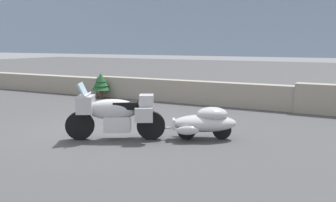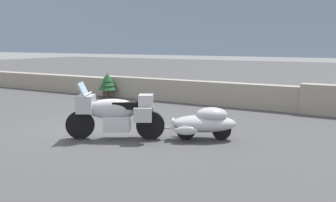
{
  "view_description": "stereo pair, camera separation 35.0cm",
  "coord_description": "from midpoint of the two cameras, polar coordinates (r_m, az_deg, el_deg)",
  "views": [
    {
      "loc": [
        5.95,
        -7.34,
        2.21
      ],
      "look_at": [
        1.82,
        0.44,
        0.85
      ],
      "focal_mm": 39.75,
      "sensor_mm": 36.0,
      "label": 1
    },
    {
      "loc": [
        6.26,
        -7.17,
        2.21
      ],
      "look_at": [
        1.82,
        0.44,
        0.85
      ],
      "focal_mm": 39.75,
      "sensor_mm": 36.0,
      "label": 2
    }
  ],
  "objects": [
    {
      "name": "touring_motorcycle",
      "position": [
        8.7,
        -9.28,
        -1.86
      ],
      "size": [
        2.09,
        1.39,
        1.33
      ],
      "color": "black",
      "rests_on": "ground"
    },
    {
      "name": "car_shaped_trailer",
      "position": [
        8.69,
        4.5,
        -3.21
      ],
      "size": [
        2.1,
        1.38,
        0.76
      ],
      "color": "black",
      "rests_on": "ground"
    },
    {
      "name": "ground_plane",
      "position": [
        9.74,
        -11.85,
        -4.53
      ],
      "size": [
        80.0,
        80.0,
        0.0
      ],
      "primitive_type": "plane",
      "color": "#424244"
    },
    {
      "name": "stone_guard_wall",
      "position": [
        13.93,
        2.73,
        1.43
      ],
      "size": [
        24.0,
        0.57,
        0.95
      ],
      "color": "gray",
      "rests_on": "ground"
    },
    {
      "name": "pine_sapling_near",
      "position": [
        15.5,
        -10.88,
        2.8
      ],
      "size": [
        0.77,
        0.77,
        1.02
      ],
      "color": "brown",
      "rests_on": "ground"
    }
  ]
}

